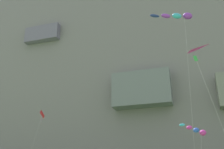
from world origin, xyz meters
TOP-DOWN VIEW (x-y plane):
  - cliff_face at (0.01, 61.52)m, footprint 180.00×30.21m
  - kite_diamond_low_right at (-13.97, 30.92)m, footprint 2.73×2.04m
  - kite_windsock_upper_mid at (10.37, 23.32)m, footprint 2.99×3.77m
  - kite_delta_high_left at (10.76, 14.22)m, footprint 3.86×3.53m
  - kite_windsock_mid_center at (9.60, 26.05)m, footprint 6.00×6.65m

SIDE VIEW (x-z plane):
  - kite_windsock_upper_mid at x=10.37m, z-range 3.77..12.53m
  - kite_delta_high_left at x=10.76m, z-range 6.16..19.27m
  - kite_diamond_low_right at x=-13.97m, z-range 5.73..20.19m
  - kite_windsock_mid_center at x=9.60m, z-range 12.16..37.84m
  - cliff_face at x=0.01m, z-range -0.03..65.99m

